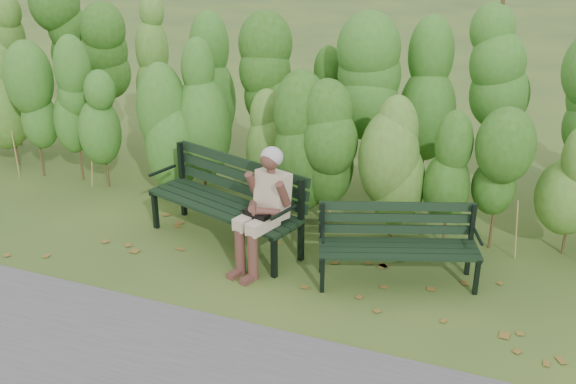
% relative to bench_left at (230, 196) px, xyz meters
% --- Properties ---
extents(ground, '(80.00, 80.00, 0.00)m').
position_rel_bench_left_xyz_m(ground, '(0.72, -0.46, -0.55)').
color(ground, '#314721').
extents(hedge_band, '(11.04, 1.67, 2.42)m').
position_rel_bench_left_xyz_m(hedge_band, '(0.72, 1.40, 0.71)').
color(hedge_band, '#47381E').
rests_on(hedge_band, ground).
extents(leaf_litter, '(5.88, 2.18, 0.01)m').
position_rel_bench_left_xyz_m(leaf_litter, '(0.60, -0.52, -0.54)').
color(leaf_litter, brown).
rests_on(leaf_litter, ground).
extents(bench_left, '(1.95, 1.12, 0.93)m').
position_rel_bench_left_xyz_m(bench_left, '(0.00, 0.00, 0.00)').
color(bench_left, black).
rests_on(bench_left, ground).
extents(bench_right, '(1.63, 1.00, 0.78)m').
position_rel_bench_left_xyz_m(bench_right, '(1.90, -0.15, -0.09)').
color(bench_right, black).
rests_on(bench_right, ground).
extents(seated_woman, '(0.54, 0.77, 1.28)m').
position_rel_bench_left_xyz_m(seated_woman, '(0.57, -0.37, 0.18)').
color(seated_woman, '#BDB38A').
rests_on(seated_woman, ground).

